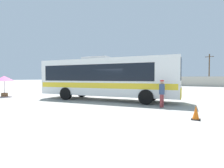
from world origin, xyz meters
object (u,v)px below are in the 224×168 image
(utility_pole_near, at_px, (209,69))
(traffic_cone_on_apron, at_px, (196,113))
(attendant_by_bus_door, at_px, (162,92))
(roadside_tree_midleft, at_px, (170,67))
(coach_bus_white_yellow, at_px, (105,77))
(roadside_tree_left, at_px, (132,70))
(parked_car_leftmost_black, at_px, (112,82))
(vendor_umbrella_near_gate_pink, at_px, (4,79))
(parked_car_second_silver, at_px, (135,82))

(utility_pole_near, bearing_deg, traffic_cone_on_apron, -89.43)
(attendant_by_bus_door, distance_m, roadside_tree_midleft, 36.97)
(utility_pole_near, xyz_separation_m, roadside_tree_midleft, (-8.91, 2.52, 0.96))
(attendant_by_bus_door, bearing_deg, coach_bus_white_yellow, 165.52)
(roadside_tree_midleft, bearing_deg, roadside_tree_left, -176.50)
(parked_car_leftmost_black, xyz_separation_m, roadside_tree_left, (1.49, 8.78, 3.32))
(coach_bus_white_yellow, bearing_deg, vendor_umbrella_near_gate_pink, -164.74)
(coach_bus_white_yellow, relative_size, roadside_tree_midleft, 1.90)
(roadside_tree_left, relative_size, roadside_tree_midleft, 1.01)
(parked_car_second_silver, distance_m, roadside_tree_midleft, 11.42)
(traffic_cone_on_apron, bearing_deg, roadside_tree_left, 117.65)
(vendor_umbrella_near_gate_pink, relative_size, roadside_tree_midleft, 0.33)
(attendant_by_bus_door, bearing_deg, traffic_cone_on_apron, -49.50)
(coach_bus_white_yellow, relative_size, utility_pole_near, 1.65)
(roadside_tree_left, bearing_deg, vendor_umbrella_near_gate_pink, -85.88)
(attendant_by_bus_door, bearing_deg, roadside_tree_left, 116.59)
(vendor_umbrella_near_gate_pink, xyz_separation_m, roadside_tree_left, (-2.66, 36.87, 2.40))
(parked_car_leftmost_black, xyz_separation_m, roadside_tree_midleft, (12.10, 9.43, 3.91))
(utility_pole_near, height_order, traffic_cone_on_apron, utility_pole_near)
(parked_car_second_silver, relative_size, traffic_cone_on_apron, 6.87)
(parked_car_second_silver, bearing_deg, coach_bus_white_yellow, -72.29)
(roadside_tree_left, bearing_deg, attendant_by_bus_door, -63.41)
(coach_bus_white_yellow, distance_m, parked_car_leftmost_black, 29.07)
(traffic_cone_on_apron, bearing_deg, utility_pole_near, 90.57)
(roadside_tree_midleft, relative_size, traffic_cone_on_apron, 9.65)
(coach_bus_white_yellow, bearing_deg, traffic_cone_on_apron, -27.88)
(utility_pole_near, bearing_deg, parked_car_second_silver, -157.71)
(attendant_by_bus_door, distance_m, parked_car_leftmost_black, 32.87)
(utility_pole_near, bearing_deg, attendant_by_bus_door, -93.02)
(parked_car_leftmost_black, bearing_deg, roadside_tree_left, 80.34)
(utility_pole_near, bearing_deg, vendor_umbrella_near_gate_pink, -115.71)
(vendor_umbrella_near_gate_pink, xyz_separation_m, roadside_tree_midleft, (7.94, 37.52, 2.99))
(vendor_umbrella_near_gate_pink, height_order, roadside_tree_midleft, roadside_tree_midleft)
(coach_bus_white_yellow, height_order, utility_pole_near, utility_pole_near)
(attendant_by_bus_door, distance_m, roadside_tree_left, 39.75)
(parked_car_leftmost_black, relative_size, traffic_cone_on_apron, 7.01)
(vendor_umbrella_near_gate_pink, relative_size, traffic_cone_on_apron, 3.17)
(roadside_tree_midleft, bearing_deg, vendor_umbrella_near_gate_pink, -101.95)
(parked_car_second_silver, distance_m, roadside_tree_left, 9.78)
(vendor_umbrella_near_gate_pink, relative_size, parked_car_leftmost_black, 0.45)
(roadside_tree_left, height_order, traffic_cone_on_apron, roadside_tree_left)
(parked_car_leftmost_black, bearing_deg, roadside_tree_midleft, 37.94)
(parked_car_leftmost_black, distance_m, roadside_tree_left, 9.51)
(parked_car_leftmost_black, height_order, traffic_cone_on_apron, parked_car_leftmost_black)
(parked_car_leftmost_black, bearing_deg, coach_bus_white_yellow, -60.76)
(parked_car_leftmost_black, xyz_separation_m, traffic_cone_on_apron, (21.36, -29.14, -0.49))
(roadside_tree_midleft, bearing_deg, parked_car_leftmost_black, -142.06)
(utility_pole_near, xyz_separation_m, roadside_tree_left, (-19.51, 1.87, 0.37))
(attendant_by_bus_door, height_order, parked_car_leftmost_black, attendant_by_bus_door)
(utility_pole_near, bearing_deg, roadside_tree_left, 174.52)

